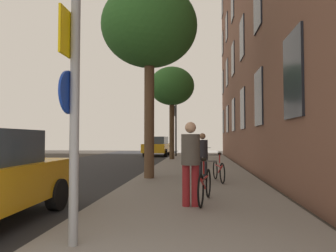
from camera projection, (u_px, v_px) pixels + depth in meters
name	position (u px, v px, depth m)	size (l,w,h in m)	color
ground_plane	(131.00, 166.00, 16.52)	(41.80, 41.80, 0.00)	#332D28
road_asphalt	(93.00, 166.00, 16.72)	(7.00, 38.00, 0.01)	#232326
sidewalk	(197.00, 166.00, 16.18)	(4.20, 38.00, 0.12)	gray
sign_post	(73.00, 96.00, 4.00)	(0.16, 0.60, 3.44)	gray
traffic_light	(175.00, 121.00, 23.86)	(0.43, 0.24, 3.94)	black
tree_near	(149.00, 28.00, 10.84)	(3.35, 3.35, 6.70)	brown
tree_far	(172.00, 87.00, 20.66)	(3.00, 3.00, 6.13)	#4C3823
bicycle_0	(205.00, 185.00, 6.58)	(0.46, 1.71, 0.95)	black
bicycle_1	(219.00, 170.00, 9.78)	(0.44, 1.63, 0.92)	black
bicycle_2	(204.00, 157.00, 16.25)	(0.42, 1.71, 0.98)	black
bicycle_3	(206.00, 156.00, 17.96)	(0.42, 1.67, 0.91)	black
pedestrian_0	(191.00, 158.00, 6.22)	(0.48, 0.48, 1.69)	maroon
pedestrian_1	(203.00, 153.00, 10.22)	(0.42, 0.42, 1.53)	#26262D
car_1	(157.00, 146.00, 26.14)	(2.06, 4.27, 1.62)	orange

